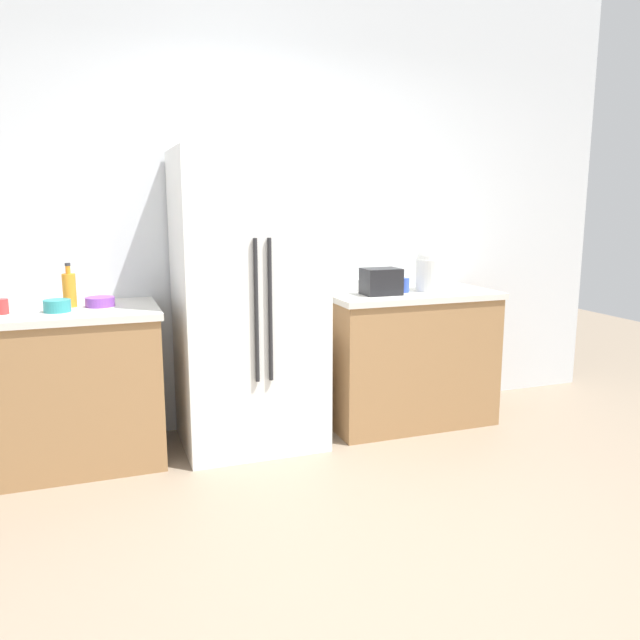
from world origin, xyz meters
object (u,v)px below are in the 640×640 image
(cup_a, at_px, (1,307))
(bowl_c, at_px, (100,302))
(bottle_a, at_px, (69,289))
(bowl_b, at_px, (57,306))
(rice_cooker, at_px, (432,268))
(cup_d, at_px, (403,285))
(refrigerator, at_px, (248,301))
(cup_b, at_px, (363,285))
(toaster, at_px, (381,282))
(cup_c, at_px, (389,282))

(cup_a, distance_m, bowl_c, 0.51)
(bottle_a, relative_size, bowl_b, 1.76)
(rice_cooker, distance_m, bowl_c, 2.13)
(cup_d, relative_size, bowl_b, 0.67)
(cup_d, xyz_separation_m, bowl_c, (-1.90, 0.08, -0.02))
(refrigerator, relative_size, bottle_a, 7.15)
(cup_b, bearing_deg, bowl_b, -173.86)
(toaster, height_order, cup_d, toaster)
(cup_d, xyz_separation_m, bowl_b, (-2.13, -0.03, -0.01))
(bottle_a, distance_m, cup_c, 2.05)
(bowl_c, bearing_deg, rice_cooker, -2.04)
(toaster, bearing_deg, bowl_b, 179.58)
(cup_c, distance_m, bowl_c, 1.89)
(rice_cooker, bearing_deg, bottle_a, 177.05)
(bottle_a, height_order, cup_d, bottle_a)
(cup_c, xyz_separation_m, bowl_c, (-1.89, -0.10, -0.02))
(cup_a, bearing_deg, bottle_a, 20.80)
(toaster, xyz_separation_m, cup_a, (-2.22, 0.04, -0.04))
(cup_a, bearing_deg, rice_cooker, 0.24)
(bowl_c, bearing_deg, cup_c, 3.07)
(cup_a, distance_m, cup_b, 2.19)
(rice_cooker, distance_m, cup_d, 0.24)
(bowl_b, bearing_deg, bottle_a, 67.56)
(bottle_a, height_order, cup_b, bottle_a)
(cup_a, distance_m, cup_c, 2.39)
(cup_b, bearing_deg, toaster, -82.05)
(cup_a, distance_m, bowl_b, 0.28)
(cup_a, distance_m, cup_d, 2.40)
(refrigerator, relative_size, cup_c, 18.24)
(cup_c, bearing_deg, bowl_b, -174.27)
(toaster, height_order, bowl_c, toaster)
(rice_cooker, height_order, bowl_b, rice_cooker)
(toaster, xyz_separation_m, cup_d, (0.19, 0.04, -0.04))
(cup_d, bearing_deg, toaster, -166.67)
(cup_a, relative_size, bowl_b, 0.56)
(bottle_a, relative_size, cup_b, 2.80)
(bottle_a, height_order, bowl_c, bottle_a)
(toaster, relative_size, bottle_a, 0.94)
(cup_c, distance_m, cup_d, 0.18)
(refrigerator, distance_m, bowl_c, 0.86)
(refrigerator, relative_size, cup_d, 18.74)
(rice_cooker, height_order, bottle_a, rice_cooker)
(refrigerator, relative_size, bowl_c, 11.01)
(refrigerator, xyz_separation_m, cup_b, (0.83, 0.16, 0.05))
(refrigerator, distance_m, bottle_a, 1.02)
(toaster, distance_m, cup_d, 0.19)
(cup_a, bearing_deg, cup_c, 4.50)
(cup_a, relative_size, cup_d, 0.84)
(toaster, relative_size, rice_cooker, 0.75)
(rice_cooker, relative_size, bottle_a, 1.26)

